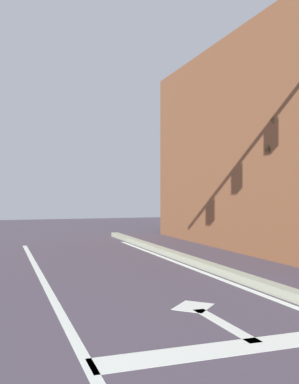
# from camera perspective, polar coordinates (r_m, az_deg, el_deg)

# --- Properties ---
(lane_line_center) EXTENTS (0.12, 20.00, 0.01)m
(lane_line_center) POSITION_cam_1_polar(r_m,az_deg,el_deg) (4.01, -7.15, -22.94)
(lane_line_center) COLOR silver
(lane_line_center) RESTS_ON ground
(stop_bar) EXTENTS (3.22, 0.40, 0.01)m
(stop_bar) POSITION_cam_1_polar(r_m,az_deg,el_deg) (4.80, 12.46, -19.08)
(stop_bar) COLOR silver
(stop_bar) RESTS_ON ground
(lane_arrow_stem) EXTENTS (0.16, 1.40, 0.01)m
(lane_arrow_stem) POSITION_cam_1_polar(r_m,az_deg,el_deg) (5.49, 9.68, -16.65)
(lane_arrow_stem) COLOR silver
(lane_arrow_stem) RESTS_ON ground
(lane_arrow_head) EXTENTS (0.71, 0.71, 0.01)m
(lane_arrow_head) POSITION_cam_1_polar(r_m,az_deg,el_deg) (6.22, 5.75, -14.69)
(lane_arrow_head) COLOR silver
(lane_arrow_head) RESTS_ON ground
(traffic_signal_mast) EXTENTS (4.81, 0.34, 5.62)m
(traffic_signal_mast) POSITION_cam_1_polar(r_m,az_deg,el_deg) (6.78, 12.34, 21.52)
(traffic_signal_mast) COLOR #5B5261
(traffic_signal_mast) RESTS_ON ground
(roadside_tree) EXTENTS (0.93, 0.98, 3.33)m
(roadside_tree) POSITION_cam_1_polar(r_m,az_deg,el_deg) (10.72, 17.20, -0.70)
(roadside_tree) COLOR brown
(roadside_tree) RESTS_ON ground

